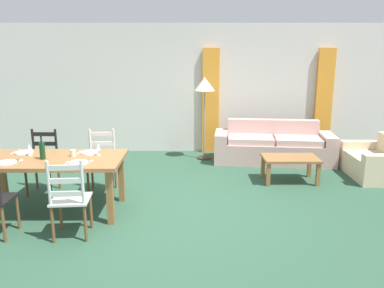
# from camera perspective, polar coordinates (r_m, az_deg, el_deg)

# --- Properties ---
(ground_plane) EXTENTS (9.60, 9.60, 0.02)m
(ground_plane) POSITION_cam_1_polar(r_m,az_deg,el_deg) (5.23, -5.25, -10.05)
(ground_plane) COLOR #2B503A
(wall_far) EXTENTS (9.60, 0.16, 2.70)m
(wall_far) POSITION_cam_1_polar(r_m,az_deg,el_deg) (8.12, -3.47, 8.36)
(wall_far) COLOR silver
(wall_far) RESTS_ON ground_plane
(curtain_panel_left) EXTENTS (0.35, 0.08, 2.20)m
(curtain_panel_left) POSITION_cam_1_polar(r_m,az_deg,el_deg) (8.00, 2.59, 6.50)
(curtain_panel_left) COLOR orange
(curtain_panel_left) RESTS_ON ground_plane
(curtain_panel_right) EXTENTS (0.35, 0.08, 2.20)m
(curtain_panel_right) POSITION_cam_1_polar(r_m,az_deg,el_deg) (8.47, 19.13, 6.16)
(curtain_panel_right) COLOR orange
(curtain_panel_right) RESTS_ON ground_plane
(dining_table) EXTENTS (1.90, 0.96, 0.75)m
(dining_table) POSITION_cam_1_polar(r_m,az_deg,el_deg) (5.28, -20.98, -2.92)
(dining_table) COLOR olive
(dining_table) RESTS_ON ground_plane
(dining_chair_near_right) EXTENTS (0.45, 0.43, 0.96)m
(dining_chair_near_right) POSITION_cam_1_polar(r_m,az_deg,el_deg) (4.51, -18.36, -7.92)
(dining_chair_near_right) COLOR silver
(dining_chair_near_right) RESTS_ON ground_plane
(dining_chair_far_left) EXTENTS (0.43, 0.41, 0.96)m
(dining_chair_far_left) POSITION_cam_1_polar(r_m,az_deg,el_deg) (6.17, -21.98, -2.51)
(dining_chair_far_left) COLOR black
(dining_chair_far_left) RESTS_ON ground_plane
(dining_chair_far_right) EXTENTS (0.45, 0.43, 0.96)m
(dining_chair_far_right) POSITION_cam_1_polar(r_m,az_deg,el_deg) (5.90, -13.82, -2.58)
(dining_chair_far_right) COLOR beige
(dining_chair_far_right) RESTS_ON ground_plane
(dinner_plate_near_left) EXTENTS (0.24, 0.24, 0.02)m
(dinner_plate_near_left) POSITION_cam_1_polar(r_m,az_deg,el_deg) (5.21, -26.65, -2.58)
(dinner_plate_near_left) COLOR white
(dinner_plate_near_left) RESTS_ON dining_table
(dinner_plate_near_right) EXTENTS (0.24, 0.24, 0.02)m
(dinner_plate_near_right) POSITION_cam_1_polar(r_m,az_deg,el_deg) (4.88, -17.13, -2.74)
(dinner_plate_near_right) COLOR white
(dinner_plate_near_right) RESTS_ON dining_table
(fork_near_right) EXTENTS (0.03, 0.17, 0.01)m
(fork_near_right) POSITION_cam_1_polar(r_m,az_deg,el_deg) (4.93, -18.80, -2.79)
(fork_near_right) COLOR silver
(fork_near_right) RESTS_ON dining_table
(dinner_plate_far_left) EXTENTS (0.24, 0.24, 0.02)m
(dinner_plate_far_left) POSITION_cam_1_polar(r_m,az_deg,el_deg) (5.65, -24.46, -1.20)
(dinner_plate_far_left) COLOR white
(dinner_plate_far_left) RESTS_ON dining_table
(fork_far_left) EXTENTS (0.02, 0.17, 0.01)m
(fork_far_left) POSITION_cam_1_polar(r_m,az_deg,el_deg) (5.71, -25.83, -1.24)
(fork_far_left) COLOR silver
(fork_far_left) RESTS_ON dining_table
(dinner_plate_far_right) EXTENTS (0.24, 0.24, 0.02)m
(dinner_plate_far_right) POSITION_cam_1_polar(r_m,az_deg,el_deg) (5.34, -15.62, -1.25)
(dinner_plate_far_right) COLOR white
(dinner_plate_far_right) RESTS_ON dining_table
(fork_far_right) EXTENTS (0.02, 0.17, 0.01)m
(fork_far_right) POSITION_cam_1_polar(r_m,az_deg,el_deg) (5.39, -17.16, -1.31)
(fork_far_right) COLOR silver
(fork_far_right) RESTS_ON dining_table
(wine_bottle) EXTENTS (0.07, 0.07, 0.32)m
(wine_bottle) POSITION_cam_1_polar(r_m,az_deg,el_deg) (5.20, -22.09, -0.91)
(wine_bottle) COLOR #143819
(wine_bottle) RESTS_ON dining_table
(wine_glass_near_left) EXTENTS (0.06, 0.06, 0.16)m
(wine_glass_near_left) POSITION_cam_1_polar(r_m,az_deg,el_deg) (5.25, -24.99, -1.15)
(wine_glass_near_left) COLOR white
(wine_glass_near_left) RESTS_ON dining_table
(wine_glass_near_right) EXTENTS (0.06, 0.06, 0.16)m
(wine_glass_near_right) POSITION_cam_1_polar(r_m,az_deg,el_deg) (4.92, -15.42, -1.26)
(wine_glass_near_right) COLOR white
(wine_glass_near_right) RESTS_ON dining_table
(wine_glass_far_left) EXTENTS (0.06, 0.06, 0.16)m
(wine_glass_far_left) POSITION_cam_1_polar(r_m,az_deg,el_deg) (5.46, -23.78, -0.51)
(wine_glass_far_left) COLOR white
(wine_glass_far_left) RESTS_ON dining_table
(wine_glass_far_right) EXTENTS (0.06, 0.06, 0.16)m
(wine_glass_far_right) POSITION_cam_1_polar(r_m,az_deg,el_deg) (5.17, -14.37, -0.51)
(wine_glass_far_right) COLOR white
(wine_glass_far_right) RESTS_ON dining_table
(coffee_cup_primary) EXTENTS (0.07, 0.07, 0.09)m
(coffee_cup_primary) POSITION_cam_1_polar(r_m,az_deg,el_deg) (5.22, -17.92, -1.34)
(coffee_cup_primary) COLOR beige
(coffee_cup_primary) RESTS_ON dining_table
(couch) EXTENTS (2.35, 1.04, 0.80)m
(couch) POSITION_cam_1_polar(r_m,az_deg,el_deg) (7.57, 11.96, -0.41)
(couch) COLOR #D0A59B
(couch) RESTS_ON ground_plane
(coffee_table) EXTENTS (0.90, 0.56, 0.42)m
(coffee_table) POSITION_cam_1_polar(r_m,az_deg,el_deg) (6.42, 14.45, -2.47)
(coffee_table) COLOR olive
(coffee_table) RESTS_ON ground_plane
(armchair_upholstered) EXTENTS (0.83, 1.18, 0.72)m
(armchair_upholstered) POSITION_cam_1_polar(r_m,az_deg,el_deg) (7.23, 26.16, -2.54)
(armchair_upholstered) COLOR beige
(armchair_upholstered) RESTS_ON ground_plane
(standing_lamp) EXTENTS (0.40, 0.40, 1.64)m
(standing_lamp) POSITION_cam_1_polar(r_m,az_deg,el_deg) (7.40, 1.65, 8.35)
(standing_lamp) COLOR #332D28
(standing_lamp) RESTS_ON ground_plane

